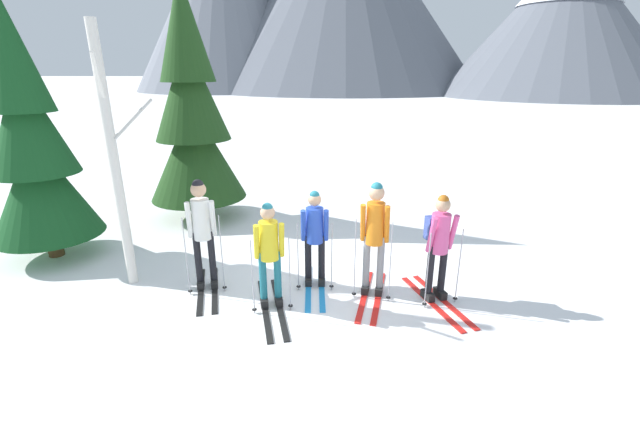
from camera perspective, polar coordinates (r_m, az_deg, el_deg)
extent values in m
plane|color=white|center=(7.00, -1.17, -9.29)|extent=(400.00, 400.00, 0.00)
cube|color=black|center=(7.34, -13.80, -8.36)|extent=(0.48, 1.55, 0.02)
cube|color=black|center=(7.35, -15.53, -8.48)|extent=(0.48, 1.55, 0.02)
cube|color=black|center=(7.39, -13.85, -7.52)|extent=(0.17, 0.28, 0.12)
cylinder|color=black|center=(7.19, -14.16, -4.15)|extent=(0.11, 0.11, 0.87)
cube|color=black|center=(7.40, -15.56, -7.64)|extent=(0.17, 0.28, 0.12)
cylinder|color=black|center=(7.20, -15.91, -4.28)|extent=(0.11, 0.11, 0.87)
cylinder|color=white|center=(6.96, -15.50, 0.61)|extent=(0.28, 0.28, 0.65)
sphere|color=tan|center=(6.83, -15.87, 4.42)|extent=(0.24, 0.24, 0.24)
sphere|color=black|center=(6.81, -15.93, 4.99)|extent=(0.18, 0.18, 0.18)
cylinder|color=white|center=(6.89, -14.04, 0.71)|extent=(0.13, 0.22, 0.62)
cylinder|color=white|center=(6.91, -17.01, 0.48)|extent=(0.13, 0.22, 0.62)
cylinder|color=#A5A5AD|center=(6.98, -12.93, -3.91)|extent=(0.02, 0.02, 1.31)
cylinder|color=black|center=(7.24, -12.56, -8.22)|extent=(0.07, 0.07, 0.01)
cylinder|color=#A5A5AD|center=(7.01, -17.34, -4.23)|extent=(0.02, 0.02, 1.31)
cylinder|color=black|center=(7.27, -16.86, -8.51)|extent=(0.07, 0.07, 0.01)
cube|color=black|center=(7.12, -15.48, 1.31)|extent=(0.29, 0.22, 0.36)
cube|color=black|center=(6.66, -5.41, -10.92)|extent=(0.50, 1.77, 0.02)
cube|color=black|center=(6.65, -7.33, -11.08)|extent=(0.50, 1.77, 0.02)
cube|color=black|center=(6.71, -5.52, -9.97)|extent=(0.17, 0.28, 0.12)
cylinder|color=#1E6B7A|center=(6.51, -5.65, -6.70)|extent=(0.11, 0.11, 0.78)
cube|color=black|center=(6.70, -7.42, -10.13)|extent=(0.17, 0.28, 0.12)
cylinder|color=#1E6B7A|center=(6.49, -7.59, -6.85)|extent=(0.11, 0.11, 0.78)
cylinder|color=yellow|center=(6.27, -6.82, -2.19)|extent=(0.28, 0.28, 0.58)
sphere|color=tan|center=(6.12, -6.98, 1.53)|extent=(0.21, 0.21, 0.21)
sphere|color=#1E6B7A|center=(6.10, -7.01, 2.09)|extent=(0.16, 0.16, 0.16)
cylinder|color=yellow|center=(6.22, -5.13, -2.14)|extent=(0.12, 0.21, 0.56)
cylinder|color=yellow|center=(6.20, -8.43, -2.37)|extent=(0.12, 0.21, 0.56)
cylinder|color=#A5A5AD|center=(6.33, -4.04, -6.70)|extent=(0.02, 0.02, 1.17)
cylinder|color=black|center=(6.58, -3.93, -10.78)|extent=(0.07, 0.07, 0.01)
cylinder|color=#A5A5AD|center=(6.29, -8.96, -7.08)|extent=(0.02, 0.02, 1.17)
cylinder|color=black|center=(6.55, -8.71, -11.16)|extent=(0.07, 0.07, 0.01)
cube|color=black|center=(6.42, -6.97, -1.39)|extent=(0.29, 0.22, 0.36)
cube|color=#1E84D1|center=(7.19, 0.22, -8.32)|extent=(0.16, 1.60, 0.02)
cube|color=#1E84D1|center=(7.19, -1.55, -8.33)|extent=(0.16, 1.60, 0.02)
cube|color=black|center=(7.25, 0.20, -7.46)|extent=(0.12, 0.26, 0.12)
cylinder|color=black|center=(7.06, 0.21, -4.39)|extent=(0.11, 0.11, 0.77)
cube|color=black|center=(7.25, -1.55, -7.47)|extent=(0.12, 0.26, 0.12)
cylinder|color=black|center=(7.06, -1.58, -4.40)|extent=(0.11, 0.11, 0.77)
cylinder|color=blue|center=(6.85, -0.71, -0.15)|extent=(0.28, 0.28, 0.58)
sphere|color=tan|center=(6.72, -0.72, 3.26)|extent=(0.21, 0.21, 0.21)
sphere|color=#1E6B7A|center=(6.70, -0.73, 3.78)|extent=(0.16, 0.16, 0.16)
cylinder|color=blue|center=(6.79, 0.81, -0.19)|extent=(0.09, 0.20, 0.55)
cylinder|color=blue|center=(6.79, -2.22, -0.21)|extent=(0.09, 0.20, 0.55)
cylinder|color=#A5A5AD|center=(6.87, 1.57, -4.44)|extent=(0.02, 0.02, 1.16)
cylinder|color=black|center=(7.11, 1.53, -8.26)|extent=(0.07, 0.07, 0.01)
cylinder|color=#A5A5AD|center=(6.87, -2.94, -4.47)|extent=(0.02, 0.02, 1.16)
cylinder|color=black|center=(7.10, -2.87, -8.28)|extent=(0.07, 0.07, 0.01)
cube|color=#99661E|center=(7.00, -0.71, 0.55)|extent=(0.27, 0.17, 0.36)
cube|color=red|center=(6.97, 7.75, -9.54)|extent=(0.40, 1.66, 0.02)
cube|color=red|center=(6.98, 5.92, -9.38)|extent=(0.40, 1.66, 0.02)
cube|color=black|center=(7.02, 7.85, -8.64)|extent=(0.16, 0.28, 0.12)
cylinder|color=gray|center=(6.81, 8.03, -5.11)|extent=(0.11, 0.11, 0.88)
cube|color=black|center=(7.04, 6.04, -8.49)|extent=(0.16, 0.28, 0.12)
cylinder|color=gray|center=(6.82, 6.19, -4.96)|extent=(0.11, 0.11, 0.88)
cylinder|color=orange|center=(6.57, 7.35, 0.08)|extent=(0.28, 0.28, 0.66)
sphere|color=tan|center=(6.42, 7.54, 4.13)|extent=(0.24, 0.24, 0.24)
sphere|color=#1E6B7A|center=(6.40, 7.57, 4.74)|extent=(0.18, 0.18, 0.18)
cylinder|color=orange|center=(6.49, 8.88, -0.06)|extent=(0.12, 0.22, 0.62)
cylinder|color=orange|center=(6.52, 5.73, 0.17)|extent=(0.12, 0.22, 0.62)
cylinder|color=#A5A5AD|center=(6.59, 9.33, -5.09)|extent=(0.02, 0.02, 1.31)
cylinder|color=black|center=(6.87, 9.05, -9.61)|extent=(0.07, 0.07, 0.01)
cylinder|color=#A5A5AD|center=(6.63, 4.66, -4.72)|extent=(0.02, 0.02, 1.31)
cylinder|color=black|center=(6.90, 4.52, -9.22)|extent=(0.07, 0.07, 0.01)
cube|color=maroon|center=(6.72, 7.50, 0.82)|extent=(0.29, 0.21, 0.36)
cube|color=red|center=(7.07, 16.02, -9.71)|extent=(0.65, 1.65, 0.02)
cube|color=red|center=(6.96, 14.48, -10.05)|extent=(0.65, 1.65, 0.02)
cube|color=black|center=(7.11, 15.64, -8.85)|extent=(0.19, 0.28, 0.12)
cylinder|color=black|center=(6.92, 15.98, -5.62)|extent=(0.11, 0.11, 0.81)
cube|color=black|center=(7.00, 14.10, -9.18)|extent=(0.19, 0.28, 0.12)
cylinder|color=black|center=(6.80, 14.42, -5.91)|extent=(0.11, 0.11, 0.81)
cylinder|color=#E55193|center=(6.63, 15.66, -1.19)|extent=(0.28, 0.28, 0.61)
sphere|color=tan|center=(6.49, 16.02, 2.47)|extent=(0.22, 0.22, 0.22)
sphere|color=#B76019|center=(6.47, 16.08, 3.03)|extent=(0.16, 0.16, 0.16)
cylinder|color=#E55193|center=(6.68, 17.25, -1.05)|extent=(0.14, 0.21, 0.58)
cylinder|color=#E55193|center=(6.49, 14.62, -1.41)|extent=(0.14, 0.21, 0.58)
cylinder|color=#A5A5AD|center=(6.84, 17.99, -5.39)|extent=(0.02, 0.02, 1.21)
cylinder|color=black|center=(7.08, 17.51, -9.39)|extent=(0.07, 0.07, 0.01)
cylinder|color=#A5A5AD|center=(6.55, 14.10, -6.12)|extent=(0.02, 0.02, 1.21)
cylinder|color=black|center=(6.81, 13.71, -10.25)|extent=(0.07, 0.07, 0.01)
cube|color=#384C99|center=(6.75, 14.91, -0.46)|extent=(0.30, 0.24, 0.36)
cylinder|color=#51381E|center=(9.66, -32.02, -1.13)|extent=(0.28, 0.28, 0.89)
cone|color=#14471E|center=(9.41, -33.05, 4.20)|extent=(1.90, 1.90, 1.87)
cone|color=#14471E|center=(9.23, -34.45, 11.25)|extent=(1.45, 1.45, 1.87)
cone|color=#14471E|center=(9.19, -35.82, 17.86)|extent=(1.03, 1.03, 1.87)
cylinder|color=#51381E|center=(10.73, -15.64, 3.51)|extent=(0.32, 0.32, 1.03)
cone|color=#1E4219|center=(10.49, -16.20, 9.20)|extent=(2.20, 2.20, 2.17)
cone|color=#1E4219|center=(10.34, -16.95, 16.67)|extent=(1.68, 1.68, 2.17)
cone|color=#1E4219|center=(10.36, -17.71, 23.60)|extent=(1.20, 1.20, 2.17)
cylinder|color=silver|center=(7.39, -25.66, 7.29)|extent=(0.16, 0.16, 4.09)
cylinder|color=silver|center=(7.02, -27.34, 16.86)|extent=(0.23, 0.51, 0.71)
cylinder|color=silver|center=(7.55, -23.57, 12.71)|extent=(0.38, 0.84, 0.59)
cone|color=slate|center=(76.59, -12.50, 27.00)|extent=(29.23, 29.23, 26.67)
cone|color=slate|center=(66.15, 29.64, 22.14)|extent=(29.60, 29.60, 17.31)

